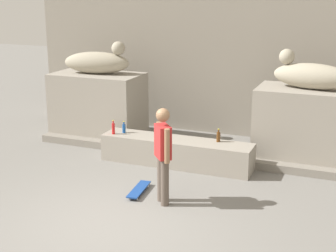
# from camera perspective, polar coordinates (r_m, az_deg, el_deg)

# --- Properties ---
(ground_plane) EXTENTS (40.00, 40.00, 0.00)m
(ground_plane) POSITION_cam_1_polar(r_m,az_deg,el_deg) (7.97, -6.69, -11.11)
(ground_plane) COLOR slate
(facade_wall) EXTENTS (9.70, 0.60, 6.19)m
(facade_wall) POSITION_cam_1_polar(r_m,az_deg,el_deg) (12.47, 5.85, 13.39)
(facade_wall) COLOR gray
(facade_wall) RESTS_ON ground_plane
(pedestal_left) EXTENTS (2.14, 1.21, 1.58)m
(pedestal_left) POSITION_cam_1_polar(r_m,az_deg,el_deg) (12.20, -8.00, 2.32)
(pedestal_left) COLOR gray
(pedestal_left) RESTS_ON ground_plane
(pedestal_right) EXTENTS (2.14, 1.21, 1.58)m
(pedestal_right) POSITION_cam_1_polar(r_m,az_deg,el_deg) (10.69, 15.80, -0.03)
(pedestal_right) COLOR gray
(pedestal_right) RESTS_ON ground_plane
(statue_reclining_left) EXTENTS (1.67, 0.81, 0.78)m
(statue_reclining_left) POSITION_cam_1_polar(r_m,az_deg,el_deg) (11.99, -8.03, 7.31)
(statue_reclining_left) COLOR #A79D87
(statue_reclining_left) RESTS_ON pedestal_left
(statue_reclining_right) EXTENTS (1.67, 0.81, 0.78)m
(statue_reclining_right) POSITION_cam_1_polar(r_m,az_deg,el_deg) (10.47, 16.05, 5.66)
(statue_reclining_right) COLOR #A79D87
(statue_reclining_right) RESTS_ON pedestal_right
(ledge_block) EXTENTS (3.18, 0.66, 0.56)m
(ledge_block) POSITION_cam_1_polar(r_m,az_deg,el_deg) (10.29, 0.96, -3.01)
(ledge_block) COLOR gray
(ledge_block) RESTS_ON ground_plane
(skater) EXTENTS (0.38, 0.44, 1.67)m
(skater) POSITION_cam_1_polar(r_m,az_deg,el_deg) (8.30, -0.59, -2.98)
(skater) COLOR brown
(skater) RESTS_ON ground_plane
(skateboard) EXTENTS (0.28, 0.82, 0.08)m
(skateboard) POSITION_cam_1_polar(r_m,az_deg,el_deg) (9.01, -3.36, -7.28)
(skateboard) COLOR navy
(skateboard) RESTS_ON ground_plane
(bottle_red) EXTENTS (0.07, 0.07, 0.30)m
(bottle_red) POSITION_cam_1_polar(r_m,az_deg,el_deg) (10.60, -6.29, -0.26)
(bottle_red) COLOR red
(bottle_red) RESTS_ON ledge_block
(bottle_blue) EXTENTS (0.07, 0.07, 0.25)m
(bottle_blue) POSITION_cam_1_polar(r_m,az_deg,el_deg) (10.68, -5.08, -0.24)
(bottle_blue) COLOR #194C99
(bottle_blue) RESTS_ON ledge_block
(bottle_brown) EXTENTS (0.08, 0.08, 0.27)m
(bottle_brown) POSITION_cam_1_polar(r_m,az_deg,el_deg) (10.06, 5.81, -1.21)
(bottle_brown) COLOR #593314
(bottle_brown) RESTS_ON ledge_block
(stair_step) EXTENTS (7.11, 0.50, 0.16)m
(stair_step) POSITION_cam_1_polar(r_m,az_deg,el_deg) (10.84, 1.98, -3.14)
(stair_step) COLOR gray
(stair_step) RESTS_ON ground_plane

